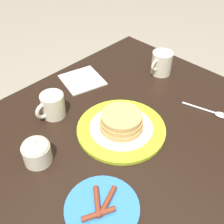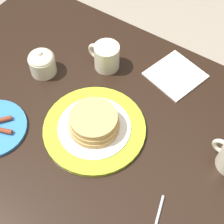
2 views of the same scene
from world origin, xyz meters
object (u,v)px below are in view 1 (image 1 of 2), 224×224
(pancake_plate, at_px, (121,125))
(coffee_mug, at_px, (52,105))
(sugar_bowl, at_px, (37,151))
(side_plate_bacon, at_px, (102,208))
(napkin, at_px, (82,80))
(spoon, at_px, (213,112))
(creamer_pitcher, at_px, (162,62))

(pancake_plate, bearing_deg, coffee_mug, -63.70)
(pancake_plate, bearing_deg, sugar_bowl, -19.02)
(side_plate_bacon, distance_m, napkin, 0.56)
(spoon, bearing_deg, coffee_mug, -44.87)
(coffee_mug, xyz_separation_m, napkin, (-0.20, -0.08, -0.04))
(coffee_mug, bearing_deg, spoon, 135.13)
(pancake_plate, distance_m, coffee_mug, 0.24)
(pancake_plate, xyz_separation_m, spoon, (-0.28, 0.17, -0.02))
(coffee_mug, height_order, napkin, coffee_mug)
(side_plate_bacon, height_order, sugar_bowl, sugar_bowl)
(pancake_plate, distance_m, creamer_pitcher, 0.38)
(creamer_pitcher, xyz_separation_m, napkin, (0.26, -0.19, -0.05))
(sugar_bowl, bearing_deg, napkin, -149.07)
(coffee_mug, distance_m, spoon, 0.55)
(side_plate_bacon, bearing_deg, spoon, 178.02)
(creamer_pitcher, bearing_deg, pancake_plate, 17.20)
(pancake_plate, relative_size, spoon, 1.78)
(side_plate_bacon, height_order, coffee_mug, coffee_mug)
(sugar_bowl, bearing_deg, pancake_plate, 160.98)
(side_plate_bacon, xyz_separation_m, sugar_bowl, (0.02, -0.24, 0.03))
(side_plate_bacon, xyz_separation_m, spoon, (-0.52, 0.02, -0.00))
(sugar_bowl, bearing_deg, side_plate_bacon, 94.67)
(side_plate_bacon, distance_m, coffee_mug, 0.39)
(creamer_pitcher, bearing_deg, side_plate_bacon, 23.98)
(napkin, relative_size, spoon, 1.15)
(creamer_pitcher, bearing_deg, napkin, -35.73)
(side_plate_bacon, bearing_deg, creamer_pitcher, -156.02)
(side_plate_bacon, bearing_deg, coffee_mug, -109.44)
(coffee_mug, bearing_deg, napkin, -157.36)
(sugar_bowl, height_order, napkin, sugar_bowl)
(pancake_plate, distance_m, napkin, 0.32)
(coffee_mug, distance_m, creamer_pitcher, 0.48)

